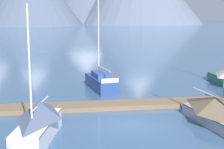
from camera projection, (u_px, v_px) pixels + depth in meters
ground_plane at (129, 125)px, 19.86m from camera, size 700.00×700.00×0.00m
dock at (117, 105)px, 23.71m from camera, size 28.03×2.54×0.30m
sailboat_second_berth at (37, 124)px, 17.16m from camera, size 2.79×6.18×6.96m
sailboat_mid_dock_port at (100, 81)px, 29.65m from camera, size 2.37×6.14×9.45m
sailboat_mid_dock_starboard at (220, 114)px, 19.24m from camera, size 2.27×7.48×7.86m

